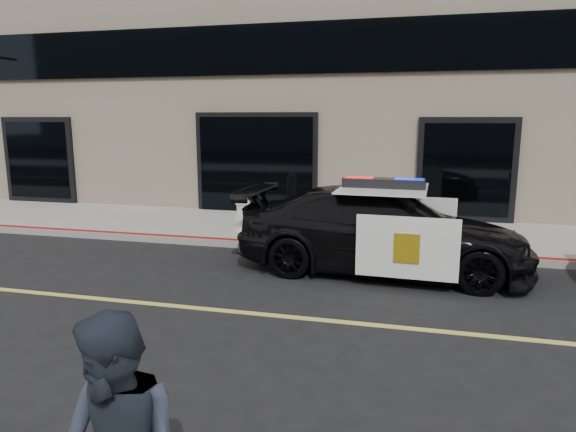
# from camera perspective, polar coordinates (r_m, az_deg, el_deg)

# --- Properties ---
(ground) EXTENTS (120.00, 120.00, 0.00)m
(ground) POSITION_cam_1_polar(r_m,az_deg,el_deg) (7.82, -11.97, -9.83)
(ground) COLOR black
(ground) RESTS_ON ground
(sidewalk_n) EXTENTS (60.00, 3.50, 0.15)m
(sidewalk_n) POSITION_cam_1_polar(r_m,az_deg,el_deg) (12.54, -1.48, -1.36)
(sidewalk_n) COLOR gray
(sidewalk_n) RESTS_ON ground
(building_n) EXTENTS (60.00, 7.00, 12.00)m
(building_n) POSITION_cam_1_polar(r_m,az_deg,el_deg) (17.67, 3.32, 21.53)
(building_n) COLOR #756856
(building_n) RESTS_ON ground
(police_car) EXTENTS (2.59, 5.32, 1.69)m
(police_car) POSITION_cam_1_polar(r_m,az_deg,el_deg) (9.34, 10.43, -1.52)
(police_car) COLOR black
(police_car) RESTS_ON ground
(fire_hydrant) EXTENTS (0.40, 0.55, 0.87)m
(fire_hydrant) POSITION_cam_1_polar(r_m,az_deg,el_deg) (11.88, -5.05, 0.29)
(fire_hydrant) COLOR silver
(fire_hydrant) RESTS_ON sidewalk_n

